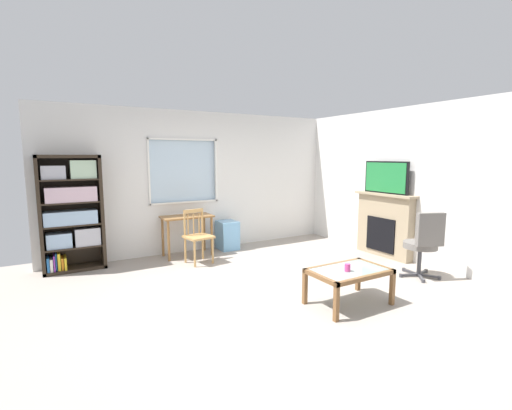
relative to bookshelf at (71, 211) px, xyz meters
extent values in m
cube|color=#9E9389|center=(2.20, -2.27, -0.95)|extent=(6.56, 6.04, 0.02)
cube|color=silver|center=(2.20, 0.24, -0.48)|extent=(5.56, 0.12, 0.92)
cube|color=silver|center=(2.20, 0.24, 1.42)|extent=(5.56, 0.12, 0.51)
cube|color=silver|center=(0.34, 0.24, 0.57)|extent=(1.84, 0.12, 1.18)
cube|color=silver|center=(3.76, 0.24, 0.57)|extent=(2.45, 0.12, 1.18)
cube|color=silver|center=(1.89, 0.25, 0.57)|extent=(1.28, 0.02, 1.18)
cube|color=white|center=(1.89, 0.18, 0.00)|extent=(1.34, 0.06, 0.03)
cube|color=white|center=(1.89, 0.18, 1.15)|extent=(1.34, 0.06, 0.03)
cube|color=white|center=(1.25, 0.18, 0.57)|extent=(0.03, 0.06, 1.18)
cube|color=white|center=(2.53, 0.18, 0.57)|extent=(0.03, 0.06, 1.18)
cube|color=silver|center=(5.04, -2.27, 0.36)|extent=(0.12, 5.24, 2.61)
cube|color=#2D2319|center=(-0.42, -0.01, -0.04)|extent=(0.05, 0.38, 1.81)
cube|color=#2D2319|center=(0.43, -0.01, -0.04)|extent=(0.05, 0.38, 1.81)
cube|color=#2D2319|center=(0.00, -0.01, 0.84)|extent=(0.90, 0.38, 0.05)
cube|color=#2D2319|center=(0.00, -0.01, -0.92)|extent=(0.90, 0.38, 0.05)
cube|color=#2D2319|center=(0.00, 0.18, -0.04)|extent=(0.90, 0.02, 1.81)
cube|color=#2D2319|center=(0.00, -0.01, -0.57)|extent=(0.85, 0.36, 0.02)
cube|color=#2D2319|center=(0.00, -0.01, -0.21)|extent=(0.85, 0.36, 0.02)
cube|color=#2D2319|center=(0.00, -0.01, 0.14)|extent=(0.85, 0.36, 0.02)
cube|color=#2D2319|center=(0.00, -0.01, 0.49)|extent=(0.85, 0.36, 0.02)
cube|color=#9EBCDB|center=(-0.20, -0.02, -0.44)|extent=(0.35, 0.28, 0.23)
cube|color=#B2B2BC|center=(0.20, -0.02, -0.42)|extent=(0.36, 0.31, 0.28)
cube|color=#9EBCDB|center=(-0.02, -0.02, -0.10)|extent=(0.74, 0.32, 0.21)
cube|color=beige|center=(0.01, -0.02, 0.27)|extent=(0.71, 0.32, 0.23)
cube|color=#B2B2BC|center=(-0.21, -0.02, 0.60)|extent=(0.33, 0.28, 0.20)
cube|color=#B7D6B2|center=(0.20, -0.02, 0.64)|extent=(0.36, 0.28, 0.28)
cube|color=#286BB2|center=(-0.37, -0.03, -0.78)|extent=(0.03, 0.30, 0.22)
cube|color=white|center=(-0.33, -0.03, -0.80)|extent=(0.04, 0.30, 0.19)
cube|color=purple|center=(-0.29, -0.03, -0.77)|extent=(0.02, 0.30, 0.24)
cube|color=#286BB2|center=(-0.26, -0.03, -0.76)|extent=(0.02, 0.22, 0.26)
cube|color=yellow|center=(-0.22, -0.03, -0.76)|extent=(0.04, 0.26, 0.26)
cube|color=orange|center=(-0.18, -0.03, -0.80)|extent=(0.03, 0.25, 0.19)
cube|color=yellow|center=(-0.14, -0.03, -0.80)|extent=(0.03, 0.30, 0.19)
cube|color=olive|center=(1.83, -0.11, -0.23)|extent=(0.90, 0.46, 0.03)
cylinder|color=olive|center=(1.43, -0.29, -0.59)|extent=(0.04, 0.04, 0.70)
cylinder|color=olive|center=(2.23, -0.29, -0.59)|extent=(0.04, 0.04, 0.70)
cylinder|color=olive|center=(1.43, 0.07, -0.59)|extent=(0.04, 0.04, 0.70)
cylinder|color=olive|center=(2.23, 0.07, -0.59)|extent=(0.04, 0.04, 0.70)
cube|color=tan|center=(1.83, -0.66, -0.49)|extent=(0.48, 0.46, 0.04)
cylinder|color=tan|center=(1.69, -0.84, -0.73)|extent=(0.04, 0.04, 0.43)
cylinder|color=tan|center=(2.03, -0.79, -0.73)|extent=(0.04, 0.04, 0.43)
cylinder|color=tan|center=(1.64, -0.53, -0.73)|extent=(0.04, 0.04, 0.43)
cylinder|color=tan|center=(1.98, -0.47, -0.73)|extent=(0.04, 0.04, 0.43)
cylinder|color=tan|center=(1.64, -0.53, -0.27)|extent=(0.04, 0.04, 0.45)
cylinder|color=tan|center=(1.98, -0.47, -0.27)|extent=(0.04, 0.04, 0.45)
cube|color=tan|center=(1.81, -0.50, -0.07)|extent=(0.36, 0.09, 0.06)
cylinder|color=tan|center=(1.71, -0.51, -0.30)|extent=(0.02, 0.02, 0.35)
cylinder|color=tan|center=(1.81, -0.50, -0.30)|extent=(0.02, 0.02, 0.35)
cylinder|color=tan|center=(1.91, -0.48, -0.30)|extent=(0.02, 0.02, 0.35)
cube|color=#72ADDB|center=(2.65, -0.06, -0.67)|extent=(0.35, 0.40, 0.55)
cube|color=tan|center=(4.89, -1.90, -0.39)|extent=(0.18, 1.11, 1.10)
cube|color=black|center=(4.80, -1.90, -0.54)|extent=(0.03, 0.61, 0.60)
cube|color=tan|center=(4.87, -1.90, 0.17)|extent=(0.26, 1.21, 0.04)
cube|color=black|center=(4.87, -1.90, 0.48)|extent=(0.05, 0.90, 0.57)
cube|color=#237F3D|center=(4.84, -1.90, 0.48)|extent=(0.01, 0.85, 0.52)
cylinder|color=slate|center=(4.43, -2.95, -0.46)|extent=(0.48, 0.48, 0.09)
cube|color=slate|center=(4.35, -3.15, -0.18)|extent=(0.40, 0.23, 0.48)
cylinder|color=#38383D|center=(4.43, -2.95, -0.70)|extent=(0.06, 0.06, 0.42)
cube|color=#38383D|center=(4.30, -2.90, -0.91)|extent=(0.27, 0.14, 0.03)
cylinder|color=#38383D|center=(4.17, -2.84, -0.92)|extent=(0.05, 0.05, 0.05)
cube|color=#38383D|center=(4.34, -3.06, -0.91)|extent=(0.21, 0.23, 0.03)
cylinder|color=#38383D|center=(4.25, -3.16, -0.92)|extent=(0.05, 0.05, 0.05)
cube|color=#38383D|center=(4.50, -3.07, -0.91)|extent=(0.18, 0.26, 0.03)
cylinder|color=#38383D|center=(4.58, -3.19, -0.92)|extent=(0.05, 0.05, 0.05)
cube|color=#38383D|center=(4.57, -2.92, -0.91)|extent=(0.28, 0.10, 0.03)
cylinder|color=#38383D|center=(4.70, -2.89, -0.92)|extent=(0.05, 0.05, 0.05)
cube|color=#38383D|center=(4.44, -2.81, -0.91)|extent=(0.06, 0.28, 0.03)
cylinder|color=#38383D|center=(4.46, -2.67, -0.92)|extent=(0.05, 0.05, 0.05)
cube|color=#8C9E99|center=(2.78, -3.17, -0.51)|extent=(0.85, 0.50, 0.02)
cube|color=brown|center=(2.78, -3.45, -0.53)|extent=(0.95, 0.05, 0.05)
cube|color=brown|center=(2.78, -2.90, -0.53)|extent=(0.95, 0.05, 0.05)
cube|color=brown|center=(2.34, -3.17, -0.53)|extent=(0.05, 0.60, 0.05)
cube|color=brown|center=(3.23, -3.17, -0.53)|extent=(0.05, 0.60, 0.05)
cube|color=brown|center=(2.34, -3.45, -0.75)|extent=(0.05, 0.05, 0.39)
cube|color=brown|center=(3.23, -3.45, -0.75)|extent=(0.05, 0.05, 0.39)
cube|color=brown|center=(2.34, -2.90, -0.75)|extent=(0.05, 0.05, 0.39)
cube|color=brown|center=(3.23, -2.90, -0.75)|extent=(0.05, 0.05, 0.39)
cylinder|color=#DB3D84|center=(2.71, -3.22, -0.46)|extent=(0.07, 0.07, 0.09)
camera|label=1|loc=(-0.28, -6.23, 0.85)|focal=25.23mm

